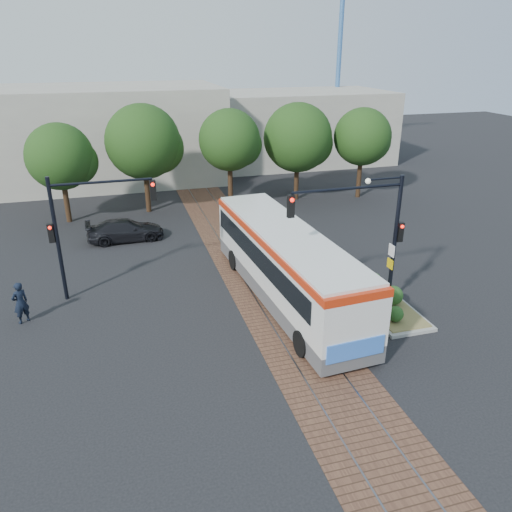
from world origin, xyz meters
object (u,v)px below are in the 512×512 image
object	(u,v)px
traffic_island	(384,300)
signal_pole_left	(81,221)
signal_pole_main	(372,224)
parked_car	(125,230)
city_bus	(286,261)
officer	(20,303)

from	to	relation	value
traffic_island	signal_pole_left	size ratio (longest dim) A/B	0.87
signal_pole_main	parked_car	size ratio (longest dim) A/B	1.29
signal_pole_left	parked_car	size ratio (longest dim) A/B	1.29
city_bus	parked_car	xyz separation A→B (m)	(-7.02, 10.08, -1.26)
traffic_island	signal_pole_left	xyz separation A→B (m)	(-13.19, 4.89, 3.54)
signal_pole_main	parked_car	bearing A→B (deg)	130.39
city_bus	signal_pole_left	world-z (taller)	signal_pole_left
signal_pole_left	officer	size ratio (longest dim) A/B	3.11
city_bus	signal_pole_left	xyz separation A→B (m)	(-9.00, 2.85, 1.93)
officer	parked_car	xyz separation A→B (m)	(4.82, 9.04, -0.29)
traffic_island	signal_pole_left	bearing A→B (deg)	159.64
signal_pole_left	officer	xyz separation A→B (m)	(-2.83, -1.80, -2.90)
signal_pole_left	traffic_island	bearing A→B (deg)	-20.36
traffic_island	officer	world-z (taller)	officer
officer	parked_car	bearing A→B (deg)	-153.83
traffic_island	signal_pole_left	distance (m)	14.50
signal_pole_main	signal_pole_left	size ratio (longest dim) A/B	1.00
city_bus	signal_pole_main	size ratio (longest dim) A/B	2.19
city_bus	parked_car	distance (m)	12.35
traffic_island	parked_car	distance (m)	16.51
traffic_island	signal_pole_main	size ratio (longest dim) A/B	0.87
traffic_island	signal_pole_main	world-z (taller)	signal_pole_main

